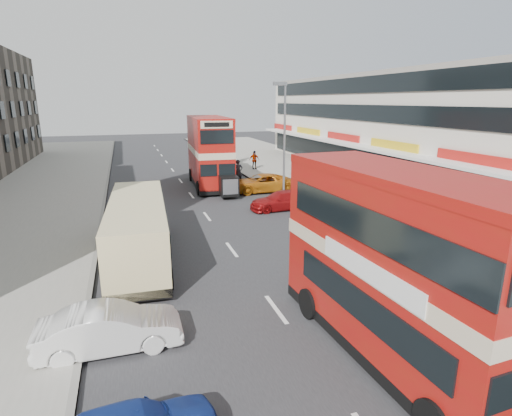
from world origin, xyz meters
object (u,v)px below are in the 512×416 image
object	(u,v)px
bus_second	(210,152)
car_right_c	(215,158)
car_left_front	(110,329)
coach	(138,228)
car_right_a	(282,201)
bus_main	(397,266)
car_right_b	(261,183)
street_lamp	(284,130)
pedestrian_near	(328,198)
pedestrian_far	(254,160)
cyclist	(239,178)

from	to	relation	value
bus_second	car_right_c	world-z (taller)	bus_second
car_left_front	coach	bearing A→B (deg)	-8.41
coach	car_right_a	bearing A→B (deg)	36.15
bus_main	coach	bearing A→B (deg)	-59.13
car_right_b	street_lamp	bearing A→B (deg)	37.56
car_right_a	car_right_b	bearing A→B (deg)	174.13
car_left_front	pedestrian_near	size ratio (longest dim) A/B	2.41
bus_second	pedestrian_far	distance (m)	8.77
coach	bus_main	bearing A→B (deg)	-53.10
car_left_front	pedestrian_near	distance (m)	16.96
coach	car_right_a	world-z (taller)	coach
coach	pedestrian_near	distance (m)	12.40
coach	pedestrian_near	size ratio (longest dim) A/B	5.70
street_lamp	pedestrian_near	distance (m)	6.70
coach	car_left_front	xyz separation A→B (m)	(-1.08, -6.90, -0.79)
bus_main	coach	distance (m)	11.47
car_right_c	cyclist	xyz separation A→B (m)	(-0.81, -12.45, 0.07)
street_lamp	coach	distance (m)	14.89
street_lamp	bus_second	xyz separation A→B (m)	(-4.46, 4.94, -1.93)
street_lamp	car_right_c	distance (m)	16.53
street_lamp	car_right_a	size ratio (longest dim) A/B	1.95
car_left_front	pedestrian_far	world-z (taller)	pedestrian_far
street_lamp	car_right_b	size ratio (longest dim) A/B	1.64
pedestrian_near	car_right_c	bearing A→B (deg)	-127.45
pedestrian_near	car_left_front	bearing A→B (deg)	-2.57
car_right_a	car_right_b	size ratio (longest dim) A/B	0.84
street_lamp	car_right_c	world-z (taller)	street_lamp
car_left_front	cyclist	xyz separation A→B (m)	(9.34, 20.19, 0.15)
car_left_front	car_right_b	distance (m)	21.13
pedestrian_near	cyclist	xyz separation A→B (m)	(-3.33, 8.93, -0.17)
car_right_a	pedestrian_far	world-z (taller)	pedestrian_far
street_lamp	car_right_a	world-z (taller)	street_lamp
car_right_b	cyclist	bearing A→B (deg)	-144.97
car_right_c	bus_main	bearing A→B (deg)	-10.42
bus_main	car_right_a	distance (m)	15.80
bus_second	car_right_b	world-z (taller)	bus_second
bus_second	coach	bearing A→B (deg)	70.62
bus_main	car_right_c	distance (m)	35.37
street_lamp	pedestrian_near	world-z (taller)	street_lamp
coach	pedestrian_far	bearing A→B (deg)	63.24
pedestrian_far	bus_second	bearing A→B (deg)	-134.56
car_right_c	car_right_a	bearing A→B (deg)	-5.88
bus_second	car_left_front	size ratio (longest dim) A/B	2.53
bus_second	car_right_b	distance (m)	5.21
bus_main	pedestrian_far	world-z (taller)	bus_main
street_lamp	car_right_b	world-z (taller)	street_lamp
bus_main	car_right_a	bearing A→B (deg)	-103.15
bus_main	car_left_front	xyz separation A→B (m)	(-7.44, 2.57, -1.98)
car_right_a	pedestrian_near	xyz separation A→B (m)	(2.48, -1.59, 0.37)
street_lamp	pedestrian_far	bearing A→B (deg)	83.16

